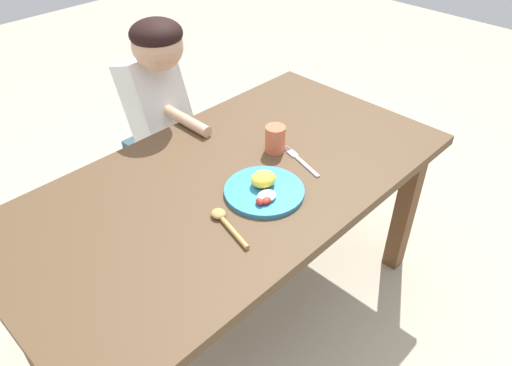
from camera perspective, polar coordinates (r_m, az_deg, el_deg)
The scene contains 7 objects.
ground_plane at distance 2.03m, azimuth -2.41°, elevation -14.61°, with size 8.00×8.00×0.00m, color #B9AE95.
dining_table at distance 1.62m, azimuth -2.94°, elevation -1.93°, with size 1.50×0.80×0.67m.
plate at distance 1.49m, azimuth 0.97°, elevation -0.71°, with size 0.25×0.25×0.06m.
fork at distance 1.64m, azimuth 5.29°, elevation 2.62°, with size 0.07×0.20×0.01m.
spoon at distance 1.39m, azimuth -3.68°, elevation -4.56°, with size 0.07×0.19×0.02m.
drinking_cup at distance 1.67m, azimuth 2.27°, elevation 5.22°, with size 0.07×0.07×0.09m, color #E86A46.
person at distance 2.04m, azimuth -11.38°, elevation 6.20°, with size 0.22×0.45×1.04m.
Camera 1 is at (-0.84, -0.93, 1.60)m, focal length 33.90 mm.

